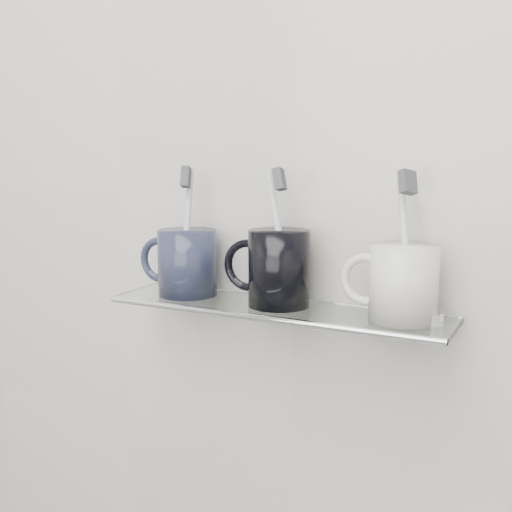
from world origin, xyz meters
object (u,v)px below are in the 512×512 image
Objects in this scene: shelf_glass at (276,309)px; mug_left at (187,263)px; mug_center at (279,268)px; mug_right at (404,283)px.

shelf_glass is 4.96× the size of mug_left.
mug_center is (0.15, 0.00, 0.00)m from mug_left.
mug_right is (0.18, 0.00, 0.05)m from shelf_glass.
shelf_glass is 4.98× the size of mug_right.
mug_center reaches higher than mug_left.
mug_right is at bearing -4.56° from mug_center.
mug_left is 0.92× the size of mug_center.
mug_center is (0.00, 0.00, 0.06)m from shelf_glass.
mug_left is at bearing 155.81° from mug_right.
mug_center is at bearing 155.81° from mug_right.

